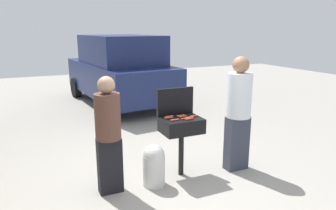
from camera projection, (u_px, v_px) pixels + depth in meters
ground_plane at (170, 180)px, 4.69m from camera, size 24.00×24.00×0.00m
bbq_grill at (181, 127)px, 4.69m from camera, size 0.60×0.44×0.91m
grill_lid_open at (175, 101)px, 4.80m from camera, size 0.60×0.05×0.42m
hot_dog_0 at (183, 117)px, 4.69m from camera, size 0.13×0.03×0.03m
hot_dog_1 at (169, 118)px, 4.63m from camera, size 0.13×0.04×0.03m
hot_dog_2 at (185, 119)px, 4.59m from camera, size 0.13×0.04×0.03m
hot_dog_3 at (190, 118)px, 4.65m from camera, size 0.13×0.03×0.03m
hot_dog_4 at (189, 119)px, 4.57m from camera, size 0.13×0.03×0.03m
hot_dog_5 at (193, 116)px, 4.72m from camera, size 0.13×0.04×0.03m
hot_dog_6 at (181, 116)px, 4.74m from camera, size 0.13×0.03×0.03m
hot_dog_7 at (175, 120)px, 4.52m from camera, size 0.13×0.03×0.03m
hot_dog_8 at (169, 117)px, 4.69m from camera, size 0.13×0.03×0.03m
propane_tank at (154, 164)px, 4.47m from camera, size 0.32×0.32×0.62m
person_left at (108, 131)px, 4.16m from camera, size 0.34×0.34×1.62m
person_right at (238, 110)px, 4.85m from camera, size 0.38×0.38×1.81m
parked_minivan at (120, 70)px, 9.19m from camera, size 2.40×4.57×2.02m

